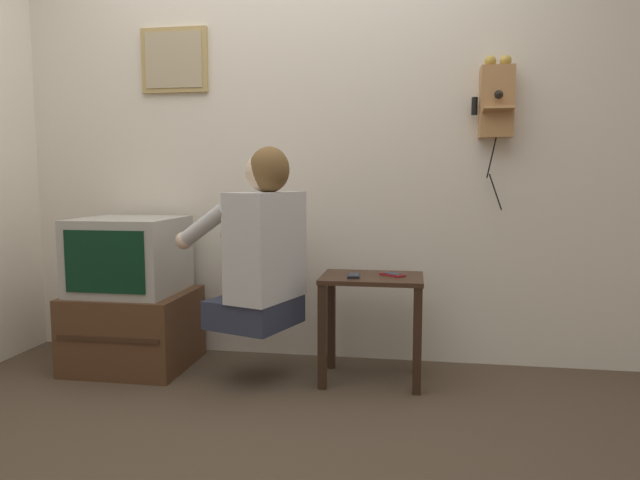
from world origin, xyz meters
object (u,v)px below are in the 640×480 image
(person, at_px, (261,247))
(television, at_px, (130,255))
(framed_picture, at_px, (174,60))
(wall_phone_antique, at_px, (496,100))
(cell_phone_held, at_px, (354,276))
(cell_phone_spare, at_px, (393,275))

(person, xyz_separation_m, television, (-0.77, 0.14, -0.08))
(television, relative_size, framed_picture, 1.33)
(television, height_order, framed_picture, framed_picture)
(person, relative_size, wall_phone_antique, 1.12)
(cell_phone_held, bearing_deg, television, 172.02)
(framed_picture, bearing_deg, person, -36.30)
(cell_phone_spare, bearing_deg, television, 130.58)
(wall_phone_antique, bearing_deg, person, -160.24)
(framed_picture, relative_size, cell_phone_held, 3.04)
(wall_phone_antique, height_order, cell_phone_spare, wall_phone_antique)
(wall_phone_antique, distance_m, cell_phone_spare, 1.05)
(cell_phone_held, bearing_deg, person, -175.43)
(cell_phone_spare, bearing_deg, framed_picture, 116.67)
(person, xyz_separation_m, cell_phone_spare, (0.64, 0.14, -0.14))
(person, xyz_separation_m, cell_phone_held, (0.45, 0.07, -0.14))
(person, distance_m, cell_phone_spare, 0.67)
(wall_phone_antique, height_order, framed_picture, framed_picture)
(wall_phone_antique, bearing_deg, framed_picture, 178.56)
(television, xyz_separation_m, wall_phone_antique, (1.91, 0.27, 0.81))
(television, bearing_deg, wall_phone_antique, 7.93)
(wall_phone_antique, relative_size, cell_phone_held, 6.14)
(person, distance_m, television, 0.79)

